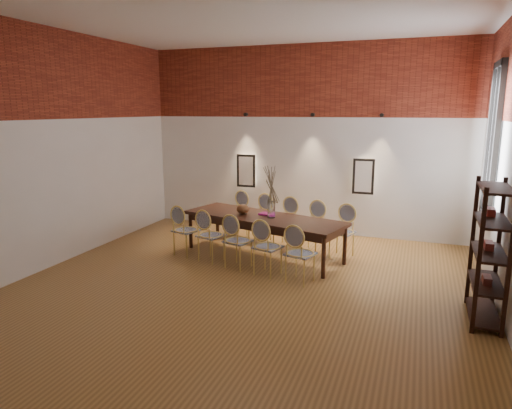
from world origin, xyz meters
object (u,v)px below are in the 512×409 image
(chair_near_c, at_px, (238,241))
(vase, at_px, (271,209))
(chair_near_e, at_px, (300,254))
(chair_far_c, at_px, (285,223))
(book, at_px, (267,214))
(shelving_rack, at_px, (489,252))
(chair_far_e, at_px, (342,232))
(chair_far_a, at_px, (236,215))
(chair_near_d, at_px, (268,247))
(chair_near_b, at_px, (211,235))
(chair_far_d, at_px, (312,227))
(bowl, at_px, (243,209))
(chair_far_b, at_px, (260,219))
(chair_near_a, at_px, (186,230))
(dining_table, at_px, (263,236))

(chair_near_c, relative_size, vase, 3.13)
(chair_near_e, bearing_deg, chair_far_c, 128.32)
(book, height_order, shelving_rack, shelving_rack)
(chair_far_e, xyz_separation_m, book, (-1.35, -0.29, 0.30))
(chair_far_a, bearing_deg, chair_near_d, 139.85)
(chair_far_c, relative_size, vase, 3.13)
(vase, bearing_deg, chair_near_b, -150.59)
(chair_far_d, relative_size, bowl, 3.92)
(chair_near_c, distance_m, chair_far_b, 1.65)
(vase, bearing_deg, chair_far_c, 87.29)
(chair_near_a, height_order, chair_far_b, same)
(chair_far_e, bearing_deg, chair_near_b, 40.15)
(dining_table, relative_size, chair_far_d, 3.23)
(chair_near_e, distance_m, chair_far_e, 1.53)
(chair_near_a, xyz_separation_m, chair_far_c, (1.57, 1.16, 0.00))
(dining_table, relative_size, chair_near_a, 3.23)
(chair_far_a, xyz_separation_m, chair_far_c, (1.17, -0.32, 0.00))
(dining_table, relative_size, chair_far_c, 3.23)
(chair_far_e, xyz_separation_m, vase, (-1.21, -0.47, 0.43))
(chair_near_a, distance_m, chair_far_a, 1.53)
(chair_far_a, relative_size, chair_far_e, 1.00)
(chair_near_e, distance_m, vase, 1.36)
(chair_far_b, xyz_separation_m, chair_far_c, (0.59, -0.16, 0.00))
(chair_far_a, height_order, shelving_rack, shelving_rack)
(chair_far_a, bearing_deg, chair_far_c, -180.00)
(chair_near_a, distance_m, chair_far_d, 2.38)
(chair_far_c, height_order, chair_far_e, same)
(chair_near_c, height_order, vase, vase)
(bowl, bearing_deg, chair_near_a, -152.74)
(vase, bearing_deg, bowl, 169.53)
(chair_near_e, bearing_deg, chair_near_b, 180.00)
(chair_far_a, bearing_deg, chair_far_e, 180.00)
(book, bearing_deg, chair_near_a, -158.25)
(chair_near_e, relative_size, shelving_rack, 0.52)
(bowl, relative_size, book, 0.92)
(chair_near_d, xyz_separation_m, chair_far_d, (0.40, 1.48, 0.00))
(chair_near_a, height_order, chair_near_b, same)
(chair_far_e, bearing_deg, book, 27.28)
(chair_far_d, distance_m, book, 0.94)
(chair_far_e, bearing_deg, chair_far_d, -0.00)
(chair_near_a, distance_m, bowl, 1.12)
(shelving_rack, bearing_deg, dining_table, 157.83)
(chair_near_b, xyz_separation_m, chair_near_e, (1.76, -0.48, 0.00))
(chair_near_b, relative_size, chair_near_c, 1.00)
(chair_near_d, bearing_deg, chair_far_a, 139.85)
(chair_far_e, bearing_deg, chair_near_a, 32.32)
(chair_far_d, distance_m, vase, 0.98)
(dining_table, distance_m, chair_far_e, 1.44)
(book, bearing_deg, chair_near_c, -104.12)
(dining_table, height_order, bowl, bowl)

